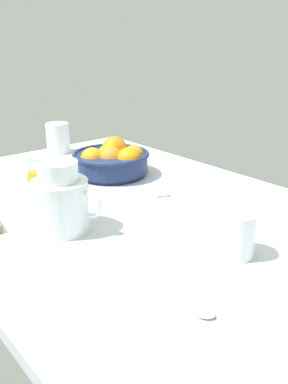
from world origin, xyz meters
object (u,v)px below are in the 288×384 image
object	(u,v)px
second_glass	(58,139)
juice_glass	(235,237)
spoon	(228,316)
loose_orange_0	(43,177)
juice_pitcher	(61,204)
fruit_bowl	(113,160)

from	to	relation	value
second_glass	juice_glass	bearing A→B (deg)	-6.94
second_glass	spoon	bearing A→B (deg)	-15.02
second_glass	loose_orange_0	distance (cm)	43.04
juice_glass	second_glass	bearing A→B (deg)	173.06
spoon	second_glass	bearing A→B (deg)	164.98
loose_orange_0	spoon	size ratio (longest dim) A/B	0.71
loose_orange_0	spoon	xyz separation A→B (cm)	(70.93, -3.99, -3.94)
juice_pitcher	second_glass	xyz separation A→B (cm)	(-60.88, 32.72, -1.08)
fruit_bowl	juice_pitcher	size ratio (longest dim) A/B	1.44
juice_glass	loose_orange_0	distance (cm)	60.06
fruit_bowl	juice_glass	size ratio (longest dim) A/B	2.62
juice_pitcher	spoon	world-z (taller)	juice_pitcher
juice_glass	spoon	distance (cm)	21.37
second_glass	loose_orange_0	xyz separation A→B (cm)	(35.36, -24.53, -0.87)
juice_pitcher	spoon	size ratio (longest dim) A/B	1.41
juice_glass	spoon	xyz separation A→B (cm)	(12.31, -17.08, -3.63)
juice_pitcher	loose_orange_0	bearing A→B (deg)	162.21
juice_glass	spoon	bearing A→B (deg)	-54.22
juice_pitcher	spoon	distance (cm)	45.98
fruit_bowl	loose_orange_0	size ratio (longest dim) A/B	2.84
juice_pitcher	loose_orange_0	size ratio (longest dim) A/B	1.97
loose_orange_0	fruit_bowl	bearing A→B (deg)	89.82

